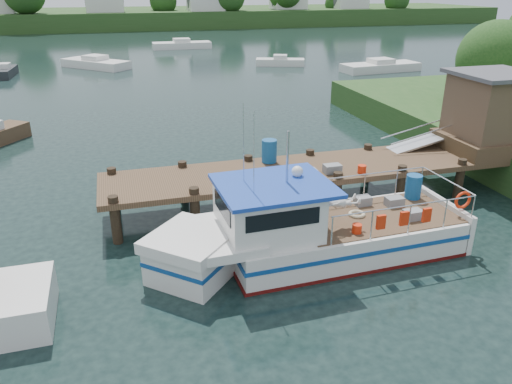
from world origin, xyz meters
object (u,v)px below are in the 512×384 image
object	(u,v)px
dock	(433,134)
moored_e	(5,72)
moored_d	(96,63)
moored_far	(182,45)
lobster_boat	(307,232)
moored_c	(380,67)
moored_b	(280,62)

from	to	relation	value
dock	moored_e	bearing A→B (deg)	122.42
moored_d	moored_e	xyz separation A→B (m)	(-7.55, -2.72, -0.02)
dock	moored_far	size ratio (longest dim) A/B	2.34
lobster_boat	moored_far	bearing A→B (deg)	83.99
moored_e	moored_far	bearing A→B (deg)	34.16
moored_c	moored_e	distance (m)	33.42
moored_d	moored_e	bearing A→B (deg)	-174.48
lobster_boat	moored_c	xyz separation A→B (m)	(18.87, 29.68, -0.43)
moored_b	moored_d	xyz separation A→B (m)	(-17.42, 3.52, 0.06)
moored_d	moored_c	bearing A→B (deg)	-34.41
moored_c	moored_d	distance (m)	26.87
moored_e	moored_b	bearing A→B (deg)	-8.90
moored_d	moored_e	world-z (taller)	moored_d
moored_far	dock	bearing A→B (deg)	-100.92
moored_b	lobster_boat	bearing A→B (deg)	-122.58
moored_e	dock	bearing A→B (deg)	-64.65
dock	moored_c	distance (m)	28.64
moored_far	moored_e	bearing A→B (deg)	-153.19
moored_c	moored_e	world-z (taller)	moored_c
dock	moored_e	xyz separation A→B (m)	(-20.55, 32.35, -1.82)
lobster_boat	dock	bearing A→B (deg)	28.23
moored_far	lobster_boat	bearing A→B (deg)	-108.53
lobster_boat	moored_b	distance (m)	37.10
moored_e	moored_c	bearing A→B (deg)	-18.33
dock	moored_d	size ratio (longest dim) A/B	2.49
lobster_boat	moored_e	distance (m)	38.79
dock	moored_far	distance (m)	47.92
moored_c	moored_far	bearing A→B (deg)	129.31
moored_b	moored_e	bearing A→B (deg)	162.94
moored_c	moored_e	bearing A→B (deg)	173.44
moored_b	moored_e	size ratio (longest dim) A/B	1.19
lobster_boat	moored_e	size ratio (longest dim) A/B	2.41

